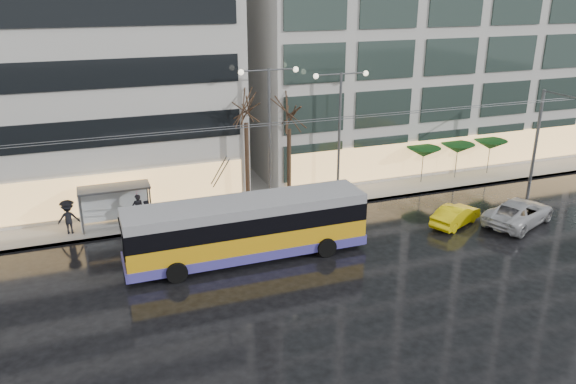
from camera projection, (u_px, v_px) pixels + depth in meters
ground at (301, 285)px, 27.92m from camera, size 140.00×140.00×0.00m
sidewalk at (256, 189)px, 40.86m from camera, size 80.00×10.00×0.15m
kerb at (279, 213)px, 36.51m from camera, size 80.00×0.10×0.15m
building_right at (432, 2)px, 46.41m from camera, size 32.00×14.00×25.00m
trolleybus at (247, 230)px, 30.18m from camera, size 13.05×5.10×6.05m
catenary at (269, 158)px, 33.75m from camera, size 42.24×5.12×7.00m
bus_shelter at (108, 197)px, 33.92m from camera, size 4.20×1.60×2.51m
street_lamp_near at (269, 118)px, 35.99m from camera, size 3.96×0.36×9.03m
street_lamp_far at (340, 116)px, 37.71m from camera, size 3.96×0.36×8.53m
tree_a at (246, 102)px, 35.30m from camera, size 3.20×3.20×8.40m
tree_b at (289, 109)px, 36.69m from camera, size 3.20×3.20×7.70m
parasol_a at (423, 152)px, 41.30m from camera, size 2.50×2.50×2.65m
parasol_b at (458, 148)px, 42.27m from camera, size 2.50×2.50×2.65m
parasol_c at (490, 145)px, 43.24m from camera, size 2.50×2.50×2.65m
taxi_b at (456, 215)px, 34.69m from camera, size 4.14×2.89×1.29m
sedan_silver at (519, 212)px, 34.83m from camera, size 6.06×4.46×1.53m
pedestrian_a at (137, 202)px, 34.22m from camera, size 1.18×1.20×2.19m
pedestrian_b at (147, 214)px, 33.90m from camera, size 1.07×1.04×1.74m
pedestrian_c at (68, 215)px, 33.02m from camera, size 1.28×0.87×2.11m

